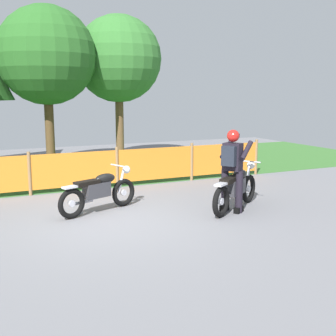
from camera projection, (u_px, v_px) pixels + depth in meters
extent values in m
cube|color=slate|center=(109.00, 221.00, 8.37)|extent=(24.00, 24.00, 0.02)
cube|color=#386B2D|center=(52.00, 170.00, 13.88)|extent=(24.00, 6.73, 0.01)
cylinder|color=olive|center=(30.00, 174.00, 10.33)|extent=(0.08, 0.08, 1.05)
cylinder|color=olive|center=(117.00, 167.00, 11.22)|extent=(0.08, 0.08, 1.05)
cylinder|color=olive|center=(192.00, 162.00, 12.12)|extent=(0.08, 0.08, 1.05)
cylinder|color=olive|center=(256.00, 157.00, 13.01)|extent=(0.08, 0.08, 1.05)
cube|color=orange|center=(75.00, 170.00, 10.77)|extent=(2.09, 0.02, 0.85)
cube|color=orange|center=(156.00, 164.00, 11.67)|extent=(2.09, 0.02, 0.85)
cube|color=orange|center=(225.00, 159.00, 12.56)|extent=(2.09, 0.02, 0.85)
cylinder|color=brown|center=(50.00, 131.00, 13.64)|extent=(0.28, 0.28, 2.49)
sphere|color=#286023|center=(46.00, 55.00, 13.25)|extent=(3.00, 3.00, 3.00)
cylinder|color=brown|center=(120.00, 126.00, 15.16)|extent=(0.28, 0.28, 2.53)
sphere|color=#33702D|center=(118.00, 59.00, 14.77)|extent=(2.93, 2.93, 2.93)
torus|color=black|center=(123.00, 192.00, 9.38)|extent=(0.60, 0.32, 0.60)
cylinder|color=silver|center=(123.00, 192.00, 9.38)|extent=(0.14, 0.10, 0.13)
torus|color=black|center=(72.00, 204.00, 8.44)|extent=(0.60, 0.32, 0.60)
cylinder|color=silver|center=(72.00, 204.00, 8.44)|extent=(0.14, 0.10, 0.13)
cube|color=#38383D|center=(97.00, 190.00, 8.85)|extent=(0.61, 0.42, 0.30)
ellipsoid|color=black|center=(105.00, 179.00, 8.97)|extent=(0.54, 0.39, 0.21)
cube|color=black|center=(87.00, 183.00, 8.65)|extent=(0.57, 0.39, 0.09)
cube|color=silver|center=(71.00, 187.00, 8.38)|extent=(0.37, 0.26, 0.04)
cylinder|color=silver|center=(121.00, 180.00, 9.29)|extent=(0.22, 0.13, 0.53)
sphere|color=white|center=(126.00, 170.00, 9.36)|extent=(0.22, 0.22, 0.17)
cylinder|color=silver|center=(120.00, 166.00, 9.21)|extent=(0.23, 0.54, 0.03)
cylinder|color=silver|center=(82.00, 202.00, 8.77)|extent=(0.50, 0.25, 0.07)
torus|color=black|center=(248.00, 189.00, 9.69)|extent=(0.59, 0.43, 0.63)
cylinder|color=silver|center=(248.00, 189.00, 9.69)|extent=(0.15, 0.12, 0.14)
torus|color=black|center=(221.00, 201.00, 8.53)|extent=(0.59, 0.43, 0.63)
cylinder|color=silver|center=(221.00, 201.00, 8.53)|extent=(0.15, 0.12, 0.14)
cube|color=#38383D|center=(235.00, 187.00, 9.04)|extent=(0.63, 0.52, 0.32)
ellipsoid|color=black|center=(240.00, 175.00, 9.19)|extent=(0.56, 0.48, 0.22)
cube|color=black|center=(230.00, 180.00, 8.80)|extent=(0.58, 0.48, 0.10)
cube|color=silver|center=(221.00, 184.00, 8.48)|extent=(0.39, 0.33, 0.04)
cylinder|color=silver|center=(248.00, 176.00, 9.59)|extent=(0.22, 0.17, 0.56)
sphere|color=white|center=(251.00, 165.00, 9.68)|extent=(0.25, 0.25, 0.18)
cylinder|color=silver|center=(248.00, 161.00, 9.50)|extent=(0.35, 0.52, 0.03)
cylinder|color=silver|center=(222.00, 200.00, 8.91)|extent=(0.50, 0.35, 0.07)
cylinder|color=black|center=(225.00, 190.00, 9.01)|extent=(0.21, 0.21, 0.86)
cube|color=black|center=(224.00, 208.00, 9.07)|extent=(0.28, 0.23, 0.12)
cylinder|color=black|center=(239.00, 192.00, 8.84)|extent=(0.21, 0.21, 0.86)
cube|color=black|center=(239.00, 210.00, 8.90)|extent=(0.28, 0.23, 0.12)
cube|color=black|center=(233.00, 157.00, 8.81)|extent=(0.40, 0.43, 0.56)
cylinder|color=black|center=(227.00, 149.00, 9.05)|extent=(0.46, 0.34, 0.38)
cylinder|color=black|center=(246.00, 151.00, 8.82)|extent=(0.46, 0.34, 0.38)
sphere|color=red|center=(233.00, 136.00, 8.73)|extent=(0.35, 0.35, 0.25)
cube|color=black|center=(235.00, 135.00, 8.82)|extent=(0.12, 0.17, 0.08)
cube|color=#1E232D|center=(229.00, 156.00, 8.66)|extent=(0.29, 0.32, 0.40)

